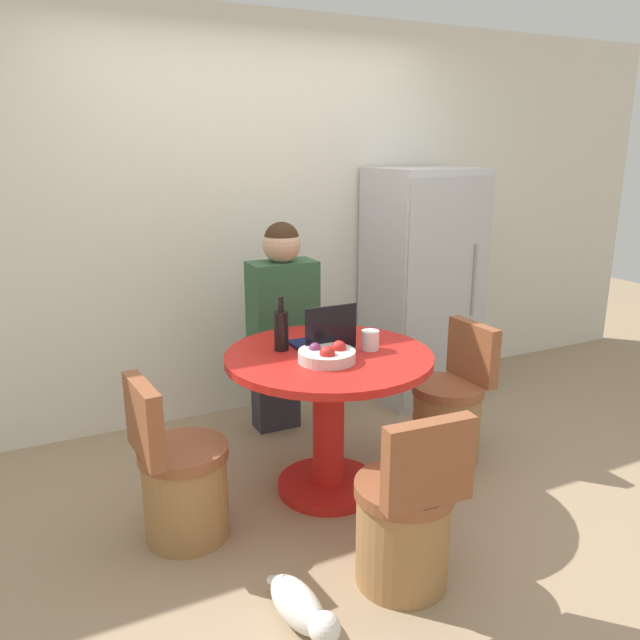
{
  "coord_description": "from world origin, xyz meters",
  "views": [
    {
      "loc": [
        -1.44,
        -2.44,
        1.78
      ],
      "look_at": [
        -0.08,
        0.31,
        0.92
      ],
      "focal_mm": 35.0,
      "sensor_mm": 36.0,
      "label": 1
    }
  ],
  "objects_px": {
    "refrigerator": "(421,286)",
    "bottle": "(281,329)",
    "dining_table": "(329,398)",
    "laptop": "(324,339)",
    "chair_left_side": "(181,483)",
    "chair_near_camera": "(405,525)",
    "cat": "(301,608)",
    "fruit_bowl": "(327,355)",
    "chair_right_side": "(449,413)",
    "person_seated": "(280,319)"
  },
  "relations": [
    {
      "from": "dining_table",
      "to": "laptop",
      "type": "relative_size",
      "value": 3.71
    },
    {
      "from": "dining_table",
      "to": "chair_left_side",
      "type": "relative_size",
      "value": 1.31
    },
    {
      "from": "fruit_bowl",
      "to": "chair_left_side",
      "type": "bearing_deg",
      "value": 177.12
    },
    {
      "from": "dining_table",
      "to": "chair_left_side",
      "type": "distance_m",
      "value": 0.84
    },
    {
      "from": "chair_right_side",
      "to": "person_seated",
      "type": "bearing_deg",
      "value": -135.47
    },
    {
      "from": "laptop",
      "to": "bottle",
      "type": "distance_m",
      "value": 0.23
    },
    {
      "from": "chair_right_side",
      "to": "fruit_bowl",
      "type": "distance_m",
      "value": 1.02
    },
    {
      "from": "chair_right_side",
      "to": "cat",
      "type": "height_order",
      "value": "chair_right_side"
    },
    {
      "from": "dining_table",
      "to": "laptop",
      "type": "distance_m",
      "value": 0.31
    },
    {
      "from": "refrigerator",
      "to": "chair_near_camera",
      "type": "height_order",
      "value": "refrigerator"
    },
    {
      "from": "cat",
      "to": "refrigerator",
      "type": "bearing_deg",
      "value": 127.37
    },
    {
      "from": "refrigerator",
      "to": "person_seated",
      "type": "bearing_deg",
      "value": -171.97
    },
    {
      "from": "dining_table",
      "to": "chair_right_side",
      "type": "height_order",
      "value": "chair_right_side"
    },
    {
      "from": "bottle",
      "to": "cat",
      "type": "relative_size",
      "value": 0.61
    },
    {
      "from": "refrigerator",
      "to": "chair_left_side",
      "type": "bearing_deg",
      "value": -153.95
    },
    {
      "from": "chair_left_side",
      "to": "fruit_bowl",
      "type": "xyz_separation_m",
      "value": [
        0.74,
        -0.04,
        0.53
      ]
    },
    {
      "from": "chair_left_side",
      "to": "person_seated",
      "type": "distance_m",
      "value": 1.27
    },
    {
      "from": "laptop",
      "to": "fruit_bowl",
      "type": "distance_m",
      "value": 0.21
    },
    {
      "from": "dining_table",
      "to": "bottle",
      "type": "xyz_separation_m",
      "value": [
        -0.19,
        0.16,
        0.35
      ]
    },
    {
      "from": "person_seated",
      "to": "bottle",
      "type": "xyz_separation_m",
      "value": [
        -0.24,
        -0.59,
        0.12
      ]
    },
    {
      "from": "laptop",
      "to": "bottle",
      "type": "height_order",
      "value": "bottle"
    },
    {
      "from": "bottle",
      "to": "cat",
      "type": "bearing_deg",
      "value": -109.46
    },
    {
      "from": "refrigerator",
      "to": "chair_near_camera",
      "type": "distance_m",
      "value": 2.19
    },
    {
      "from": "person_seated",
      "to": "cat",
      "type": "height_order",
      "value": "person_seated"
    },
    {
      "from": "dining_table",
      "to": "bottle",
      "type": "distance_m",
      "value": 0.43
    },
    {
      "from": "chair_left_side",
      "to": "person_seated",
      "type": "height_order",
      "value": "person_seated"
    },
    {
      "from": "dining_table",
      "to": "chair_right_side",
      "type": "relative_size",
      "value": 1.31
    },
    {
      "from": "laptop",
      "to": "person_seated",
      "type": "bearing_deg",
      "value": -92.78
    },
    {
      "from": "chair_left_side",
      "to": "chair_right_side",
      "type": "distance_m",
      "value": 1.6
    },
    {
      "from": "person_seated",
      "to": "laptop",
      "type": "relative_size",
      "value": 4.76
    },
    {
      "from": "refrigerator",
      "to": "bottle",
      "type": "relative_size",
      "value": 5.77
    },
    {
      "from": "dining_table",
      "to": "chair_near_camera",
      "type": "relative_size",
      "value": 1.31
    },
    {
      "from": "dining_table",
      "to": "cat",
      "type": "relative_size",
      "value": 2.28
    },
    {
      "from": "chair_near_camera",
      "to": "cat",
      "type": "relative_size",
      "value": 1.73
    },
    {
      "from": "chair_right_side",
      "to": "bottle",
      "type": "relative_size",
      "value": 2.83
    },
    {
      "from": "chair_right_side",
      "to": "fruit_bowl",
      "type": "relative_size",
      "value": 2.87
    },
    {
      "from": "chair_right_side",
      "to": "laptop",
      "type": "height_order",
      "value": "laptop"
    },
    {
      "from": "person_seated",
      "to": "chair_left_side",
      "type": "bearing_deg",
      "value": 43.91
    },
    {
      "from": "dining_table",
      "to": "cat",
      "type": "distance_m",
      "value": 1.09
    },
    {
      "from": "chair_near_camera",
      "to": "cat",
      "type": "bearing_deg",
      "value": 8.52
    },
    {
      "from": "chair_left_side",
      "to": "person_seated",
      "type": "bearing_deg",
      "value": -50.96
    },
    {
      "from": "chair_left_side",
      "to": "chair_right_side",
      "type": "xyz_separation_m",
      "value": [
        1.6,
        0.09,
        0.0
      ]
    },
    {
      "from": "cat",
      "to": "bottle",
      "type": "bearing_deg",
      "value": 152.88
    },
    {
      "from": "chair_near_camera",
      "to": "bottle",
      "type": "xyz_separation_m",
      "value": [
        -0.14,
        0.96,
        0.6
      ]
    },
    {
      "from": "refrigerator",
      "to": "chair_left_side",
      "type": "relative_size",
      "value": 2.04
    },
    {
      "from": "dining_table",
      "to": "cat",
      "type": "xyz_separation_m",
      "value": [
        -0.54,
        -0.84,
        -0.44
      ]
    },
    {
      "from": "refrigerator",
      "to": "chair_right_side",
      "type": "bearing_deg",
      "value": -114.35
    },
    {
      "from": "cat",
      "to": "person_seated",
      "type": "bearing_deg",
      "value": 151.83
    },
    {
      "from": "laptop",
      "to": "fruit_bowl",
      "type": "xyz_separation_m",
      "value": [
        -0.08,
        -0.19,
        -0.02
      ]
    },
    {
      "from": "chair_left_side",
      "to": "chair_near_camera",
      "type": "distance_m",
      "value": 1.04
    }
  ]
}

